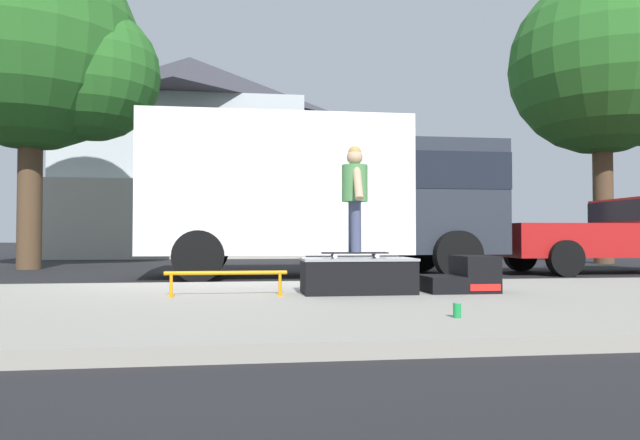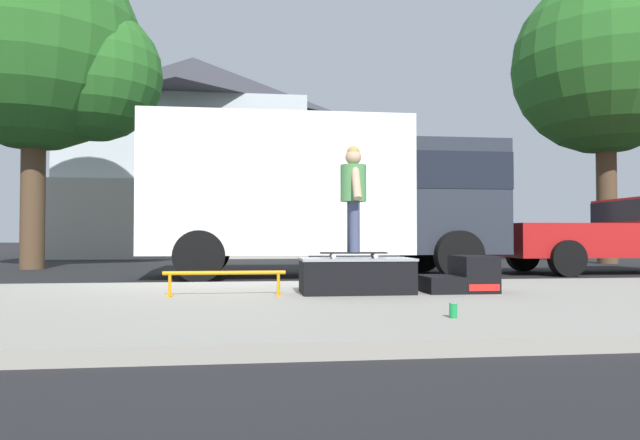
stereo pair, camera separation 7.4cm
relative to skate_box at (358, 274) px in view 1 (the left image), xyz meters
The scene contains 13 objects.
ground_plane 3.18m from the skate_box, 129.73° to the left, with size 140.00×140.00×0.00m, color black.
sidewalk_slab 2.12m from the skate_box, 164.33° to the right, with size 50.00×5.00×0.12m, color gray.
skate_box is the anchor object (origin of this frame).
kicker_ramp 1.31m from the skate_box, ahead, with size 0.84×0.65×0.44m.
grind_rail 1.54m from the skate_box, behind, with size 1.37×0.28×0.28m.
skateboard 0.25m from the skate_box, 150.52° to the left, with size 0.78×0.22×0.07m.
skater_kid 1.01m from the skate_box, 150.52° to the left, with size 0.31×0.65×1.26m.
soda_can 2.17m from the skate_box, 79.03° to the right, with size 0.07×0.07×0.13m.
box_truck 4.83m from the skate_box, 86.95° to the left, with size 6.91×2.63×3.05m.
pickup_truck_red 8.58m from the skate_box, 34.31° to the left, with size 5.70×2.09×1.61m.
street_tree_main 11.21m from the skate_box, 127.88° to the left, with size 5.60×5.09×7.98m.
street_tree_neighbour 14.09m from the skate_box, 43.32° to the left, with size 5.85×5.32×8.56m.
house_behind 18.59m from the skate_box, 101.62° to the left, with size 9.54×8.22×8.40m.
Camera 1 is at (0.69, -9.10, 0.79)m, focal length 32.15 mm.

